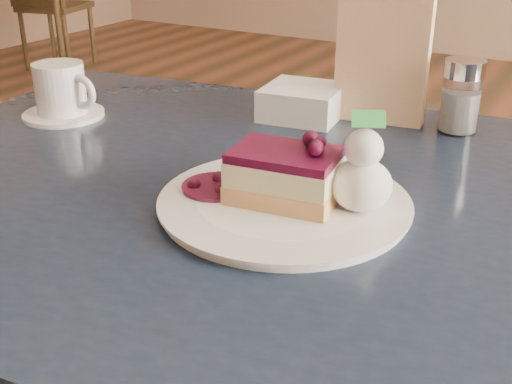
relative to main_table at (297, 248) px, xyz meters
The scene contains 9 objects.
main_table is the anchor object (origin of this frame).
dessert_plate 0.11m from the main_table, 82.92° to the right, with size 0.30×0.30×0.01m, color white.
cheesecake_slice 0.14m from the main_table, 82.92° to the right, with size 0.14×0.11×0.06m.
whipped_cream 0.16m from the main_table, 18.12° to the right, with size 0.07×0.07×0.06m.
berry_sauce 0.15m from the main_table, 140.02° to the right, with size 0.09×0.09×0.01m, color black.
coffee_set 0.52m from the main_table, behind, with size 0.15×0.14×0.09m.
menu_card 0.39m from the main_table, 92.31° to the left, with size 0.15×0.03×0.24m, color silver.
sugar_shaker 0.39m from the main_table, 70.81° to the left, with size 0.06×0.06×0.12m.
napkin_stack 0.34m from the main_table, 115.36° to the left, with size 0.13×0.13×0.05m, color white.
Camera 1 is at (0.57, -0.30, 1.16)m, focal length 45.00 mm.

